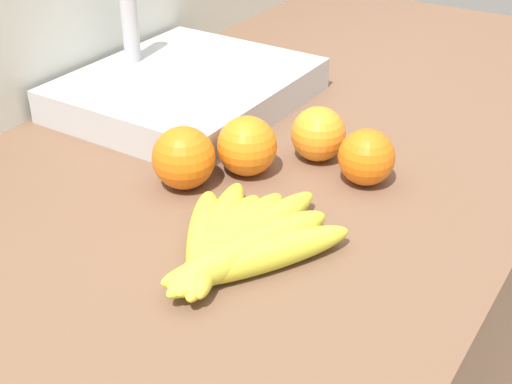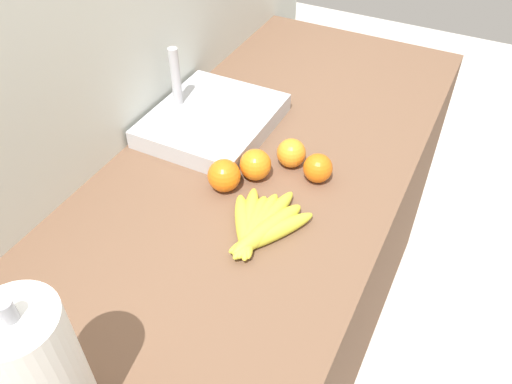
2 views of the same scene
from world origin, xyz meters
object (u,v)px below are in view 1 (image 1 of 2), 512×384
(sink_basin, at_px, (186,88))
(banana_bunch, at_px, (235,243))
(orange_front, at_px, (247,146))
(orange_right, at_px, (184,158))
(orange_far_right, at_px, (318,134))
(orange_center, at_px, (366,157))

(sink_basin, bearing_deg, banana_bunch, -135.45)
(orange_front, height_order, orange_right, orange_right)
(orange_far_right, bearing_deg, orange_center, -106.57)
(orange_center, xyz_separation_m, sink_basin, (0.07, 0.31, -0.01))
(orange_center, bearing_deg, orange_far_right, 73.43)
(orange_far_right, bearing_deg, orange_front, 144.99)
(orange_far_right, xyz_separation_m, orange_right, (-0.14, 0.10, 0.00))
(orange_far_right, xyz_separation_m, sink_basin, (0.05, 0.24, -0.01))
(banana_bunch, bearing_deg, orange_center, -12.06)
(orange_front, distance_m, orange_center, 0.14)
(banana_bunch, height_order, orange_center, orange_center)
(orange_front, bearing_deg, orange_far_right, -35.01)
(orange_far_right, distance_m, sink_basin, 0.24)
(banana_bunch, distance_m, orange_front, 0.17)
(orange_front, distance_m, orange_right, 0.08)
(orange_front, relative_size, orange_right, 0.98)
(orange_center, relative_size, sink_basin, 0.20)
(orange_center, bearing_deg, banana_bunch, 167.94)
(orange_center, xyz_separation_m, orange_right, (-0.12, 0.17, 0.00))
(sink_basin, bearing_deg, orange_right, -143.09)
(banana_bunch, height_order, sink_basin, sink_basin)
(orange_right, bearing_deg, banana_bunch, -123.81)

